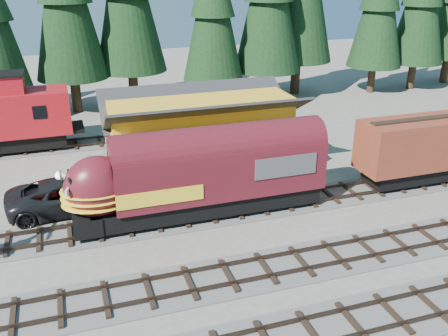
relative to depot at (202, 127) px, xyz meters
name	(u,v)px	position (x,y,z in m)	size (l,w,h in m)	color
ground	(261,246)	(0.00, -10.50, -2.96)	(120.00, 120.00, 0.00)	#6B665B
track_siding	(386,187)	(10.00, -6.50, -2.90)	(68.00, 3.20, 0.33)	#4C4947
track_spur	(48,147)	(-10.00, 7.50, -2.90)	(32.00, 3.20, 0.33)	#4C4947
depot	(202,127)	(0.00, 0.00, 0.00)	(12.80, 7.00, 5.30)	gold
locomotive	(194,179)	(-2.36, -6.50, -0.67)	(14.22, 2.83, 3.87)	black
pickup_truck_a	(69,195)	(-8.80, -3.51, -2.02)	(3.13, 6.79, 1.89)	black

